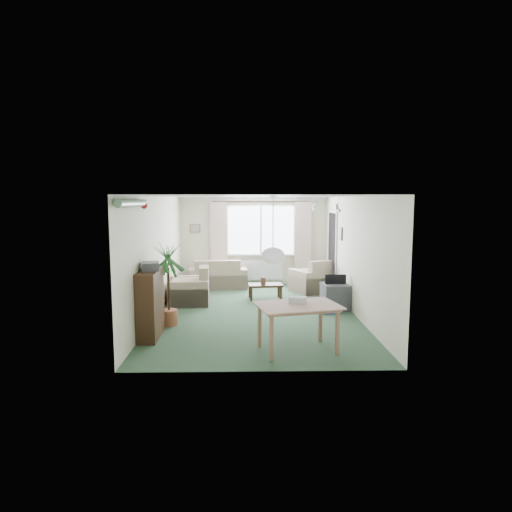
{
  "coord_description": "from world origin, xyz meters",
  "views": [
    {
      "loc": [
        -0.22,
        -9.23,
        2.34
      ],
      "look_at": [
        0.0,
        0.3,
        1.15
      ],
      "focal_mm": 32.0,
      "sensor_mm": 36.0,
      "label": 1
    }
  ],
  "objects_px": {
    "sofa": "(218,273)",
    "dining_table": "(297,328)",
    "pet_bed": "(327,308)",
    "coffee_table": "(265,291)",
    "bookshelf": "(150,304)",
    "tv_cube": "(335,296)",
    "houseplant": "(168,284)",
    "armchair_left": "(189,285)",
    "armchair_corner": "(312,275)"
  },
  "relations": [
    {
      "from": "armchair_corner",
      "to": "coffee_table",
      "type": "height_order",
      "value": "armchair_corner"
    },
    {
      "from": "armchair_corner",
      "to": "armchair_left",
      "type": "bearing_deg",
      "value": -1.65
    },
    {
      "from": "houseplant",
      "to": "tv_cube",
      "type": "bearing_deg",
      "value": 19.84
    },
    {
      "from": "armchair_corner",
      "to": "houseplant",
      "type": "height_order",
      "value": "houseplant"
    },
    {
      "from": "houseplant",
      "to": "bookshelf",
      "type": "bearing_deg",
      "value": -104.46
    },
    {
      "from": "bookshelf",
      "to": "armchair_left",
      "type": "bearing_deg",
      "value": 81.92
    },
    {
      "from": "sofa",
      "to": "armchair_left",
      "type": "bearing_deg",
      "value": 69.37
    },
    {
      "from": "dining_table",
      "to": "tv_cube",
      "type": "xyz_separation_m",
      "value": [
        1.12,
        2.71,
        -0.08
      ]
    },
    {
      "from": "armchair_corner",
      "to": "dining_table",
      "type": "xyz_separation_m",
      "value": [
        -0.89,
        -4.54,
        -0.06
      ]
    },
    {
      "from": "armchair_left",
      "to": "coffee_table",
      "type": "height_order",
      "value": "armchair_left"
    },
    {
      "from": "armchair_left",
      "to": "dining_table",
      "type": "bearing_deg",
      "value": 28.9
    },
    {
      "from": "sofa",
      "to": "coffee_table",
      "type": "relative_size",
      "value": 1.93
    },
    {
      "from": "armchair_corner",
      "to": "coffee_table",
      "type": "relative_size",
      "value": 1.17
    },
    {
      "from": "sofa",
      "to": "bookshelf",
      "type": "xyz_separation_m",
      "value": [
        -0.88,
        -4.38,
        0.19
      ]
    },
    {
      "from": "dining_table",
      "to": "pet_bed",
      "type": "bearing_deg",
      "value": 69.91
    },
    {
      "from": "coffee_table",
      "to": "houseplant",
      "type": "distance_m",
      "value": 2.97
    },
    {
      "from": "houseplant",
      "to": "sofa",
      "type": "bearing_deg",
      "value": 79.33
    },
    {
      "from": "sofa",
      "to": "armchair_corner",
      "type": "xyz_separation_m",
      "value": [
        2.44,
        -0.6,
        0.03
      ]
    },
    {
      "from": "houseplant",
      "to": "dining_table",
      "type": "height_order",
      "value": "houseplant"
    },
    {
      "from": "armchair_left",
      "to": "bookshelf",
      "type": "relative_size",
      "value": 0.81
    },
    {
      "from": "coffee_table",
      "to": "pet_bed",
      "type": "xyz_separation_m",
      "value": [
        1.27,
        -1.18,
        -0.11
      ]
    },
    {
      "from": "armchair_corner",
      "to": "bookshelf",
      "type": "height_order",
      "value": "bookshelf"
    },
    {
      "from": "armchair_corner",
      "to": "coffee_table",
      "type": "bearing_deg",
      "value": 9.21
    },
    {
      "from": "tv_cube",
      "to": "pet_bed",
      "type": "relative_size",
      "value": 0.92
    },
    {
      "from": "bookshelf",
      "to": "houseplant",
      "type": "relative_size",
      "value": 0.73
    },
    {
      "from": "houseplant",
      "to": "dining_table",
      "type": "distance_m",
      "value": 2.72
    },
    {
      "from": "sofa",
      "to": "houseplant",
      "type": "relative_size",
      "value": 0.97
    },
    {
      "from": "sofa",
      "to": "bookshelf",
      "type": "bearing_deg",
      "value": 74.08
    },
    {
      "from": "sofa",
      "to": "dining_table",
      "type": "relative_size",
      "value": 1.35
    },
    {
      "from": "coffee_table",
      "to": "dining_table",
      "type": "xyz_separation_m",
      "value": [
        0.34,
        -3.71,
        0.18
      ]
    },
    {
      "from": "pet_bed",
      "to": "tv_cube",
      "type": "bearing_deg",
      "value": 42.21
    },
    {
      "from": "houseplant",
      "to": "tv_cube",
      "type": "relative_size",
      "value": 2.65
    },
    {
      "from": "coffee_table",
      "to": "bookshelf",
      "type": "height_order",
      "value": "bookshelf"
    },
    {
      "from": "sofa",
      "to": "armchair_left",
      "type": "relative_size",
      "value": 1.64
    },
    {
      "from": "pet_bed",
      "to": "armchair_left",
      "type": "bearing_deg",
      "value": 166.16
    },
    {
      "from": "armchair_corner",
      "to": "dining_table",
      "type": "height_order",
      "value": "armchair_corner"
    },
    {
      "from": "pet_bed",
      "to": "coffee_table",
      "type": "bearing_deg",
      "value": 137.16
    },
    {
      "from": "armchair_corner",
      "to": "armchair_left",
      "type": "relative_size",
      "value": 1.0
    },
    {
      "from": "bookshelf",
      "to": "sofa",
      "type": "bearing_deg",
      "value": 78.31
    },
    {
      "from": "bookshelf",
      "to": "tv_cube",
      "type": "xyz_separation_m",
      "value": [
        3.54,
        1.95,
        -0.31
      ]
    },
    {
      "from": "armchair_left",
      "to": "dining_table",
      "type": "relative_size",
      "value": 0.82
    },
    {
      "from": "armchair_corner",
      "to": "pet_bed",
      "type": "bearing_deg",
      "value": 66.26
    },
    {
      "from": "coffee_table",
      "to": "dining_table",
      "type": "distance_m",
      "value": 3.73
    },
    {
      "from": "sofa",
      "to": "tv_cube",
      "type": "distance_m",
      "value": 3.61
    },
    {
      "from": "armchair_corner",
      "to": "armchair_left",
      "type": "xyz_separation_m",
      "value": [
        -2.98,
        -1.26,
        0.0
      ]
    },
    {
      "from": "dining_table",
      "to": "pet_bed",
      "type": "height_order",
      "value": "dining_table"
    },
    {
      "from": "armchair_left",
      "to": "houseplant",
      "type": "bearing_deg",
      "value": -8.39
    },
    {
      "from": "tv_cube",
      "to": "armchair_left",
      "type": "bearing_deg",
      "value": 165.93
    },
    {
      "from": "armchair_left",
      "to": "armchair_corner",
      "type": "bearing_deg",
      "value": 109.46
    },
    {
      "from": "sofa",
      "to": "dining_table",
      "type": "xyz_separation_m",
      "value": [
        1.55,
        -5.14,
        -0.03
      ]
    }
  ]
}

